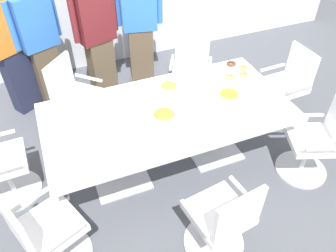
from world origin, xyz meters
name	(u,v)px	position (x,y,z in m)	size (l,w,h in m)	color
ground_plane	(168,163)	(0.00, 0.00, -0.01)	(10.00, 10.00, 0.01)	#4C4F56
conference_table	(168,120)	(0.00, 0.00, 0.63)	(2.40, 1.20, 0.75)	white
office_chair_0	(285,88)	(1.66, 0.25, 0.41)	(0.56, 0.56, 0.91)	silver
office_chair_1	(191,73)	(0.72, 1.00, 0.41)	(0.73, 0.73, 0.91)	silver
office_chair_2	(76,100)	(-0.77, 0.98, 0.41)	(0.76, 0.76, 0.91)	silver
office_chair_4	(45,235)	(-1.33, -0.69, 0.41)	(0.70, 0.70, 0.91)	silver
office_chair_5	(222,222)	(0.03, -1.10, 0.41)	(0.61, 0.61, 0.91)	silver
office_chair_6	(316,144)	(1.35, -0.66, 0.41)	(0.69, 0.69, 0.91)	silver
person_standing_0	(8,45)	(-1.35, 1.64, 0.91)	(0.56, 0.42, 1.75)	#232842
person_standing_1	(39,41)	(-1.00, 1.68, 0.87)	(0.59, 0.37, 1.68)	brown
person_standing_2	(97,35)	(-0.32, 1.59, 0.86)	(0.61, 0.34, 1.67)	brown
person_standing_3	(140,23)	(0.27, 1.67, 0.88)	(0.61, 0.31, 1.70)	brown
snack_bowl_chips_orange	(229,96)	(0.64, -0.06, 0.80)	(0.22, 0.22, 0.09)	white
snack_bowl_pretzels	(164,116)	(-0.08, -0.10, 0.79)	(0.22, 0.22, 0.08)	beige
snack_bowl_chips_yellow	(169,88)	(0.12, 0.28, 0.80)	(0.19, 0.19, 0.11)	beige
donut_platter	(233,71)	(0.93, 0.36, 0.77)	(0.38, 0.37, 0.04)	white
plate_stack	(77,117)	(-0.84, 0.20, 0.77)	(0.19, 0.19, 0.05)	white
napkin_pile	(265,109)	(0.86, -0.36, 0.78)	(0.16, 0.16, 0.06)	white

